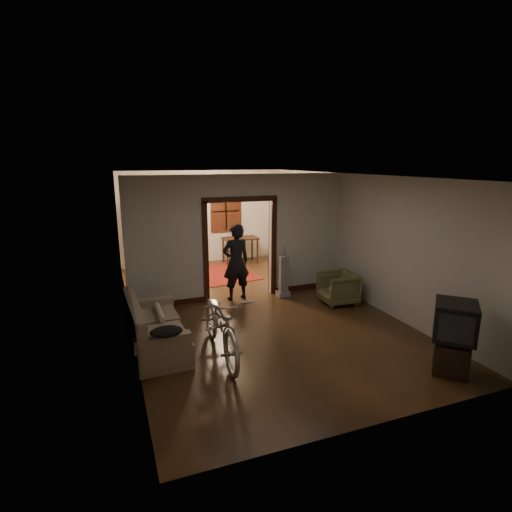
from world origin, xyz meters
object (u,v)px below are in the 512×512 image
locker (169,234)px  desk (240,250)px  sofa (156,325)px  person (236,262)px  armchair (338,288)px  bicycle (221,323)px

locker → desk: locker is taller
sofa → desk: size_ratio=1.75×
sofa → person: 2.78m
person → sofa: bearing=37.7°
sofa → desk: bearing=55.2°
desk → armchair: bearing=-73.8°
bicycle → desk: bearing=70.4°
armchair → desk: 4.24m
person → desk: person is taller
locker → desk: (2.11, -0.18, -0.61)m
bicycle → locker: size_ratio=1.04×
sofa → locker: (1.02, 5.16, 0.57)m
sofa → desk: 5.88m
bicycle → desk: (2.18, 5.58, -0.16)m
armchair → person: size_ratio=0.44×
armchair → locker: locker is taller
bicycle → locker: (0.07, 5.76, 0.45)m
bicycle → person: person is taller
bicycle → armchair: (3.07, 1.43, -0.20)m
bicycle → desk: size_ratio=1.97×
bicycle → desk: 5.99m
person → desk: bearing=-115.3°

